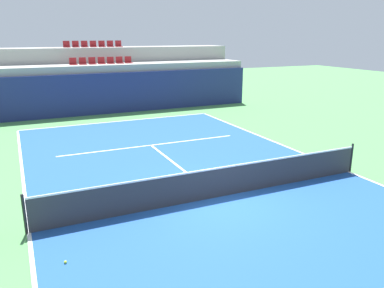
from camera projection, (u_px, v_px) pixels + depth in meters
ground_plane at (218, 197)px, 12.04m from camera, size 80.00×80.00×0.00m
court_surface at (218, 197)px, 12.04m from camera, size 11.00×24.00×0.01m
baseline_far at (120, 121)px, 22.49m from camera, size 11.00×0.10×0.00m
sideline_left at (29, 233)px, 9.85m from camera, size 0.10×24.00×0.00m
sideline_right at (349, 172)px, 14.23m from camera, size 0.10×24.00×0.00m
service_line_far at (151, 145)px, 17.64m from camera, size 8.26×0.10×0.00m
centre_service_line at (178, 166)px, 14.84m from camera, size 0.10×6.40×0.00m
back_wall at (108, 93)px, 24.42m from camera, size 19.58×0.30×2.55m
stands_tier_lower at (103, 87)px, 25.54m from camera, size 19.58×2.40×3.01m
stands_tier_upper at (96, 76)px, 27.50m from camera, size 19.58×2.40×4.00m
seating_row_lower at (102, 62)px, 25.18m from camera, size 4.02×0.44×0.44m
seating_row_upper at (93, 45)px, 27.01m from camera, size 4.02×0.44×0.44m
tennis_net at (218, 182)px, 11.91m from camera, size 11.08×0.08×1.07m
tennis_ball_1 at (65, 262)px, 8.54m from camera, size 0.07×0.07×0.07m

